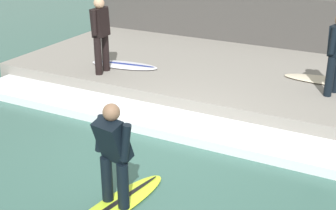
% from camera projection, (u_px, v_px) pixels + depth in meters
% --- Properties ---
extents(ground_plane, '(28.00, 28.00, 0.00)m').
position_uv_depth(ground_plane, '(157.00, 151.00, 7.95)').
color(ground_plane, '#386056').
extents(concrete_ledge, '(4.40, 10.21, 0.41)m').
position_uv_depth(concrete_ledge, '(233.00, 77.00, 10.88)').
color(concrete_ledge, gray).
rests_on(concrete_ledge, ground_plane).
extents(back_wall, '(0.50, 10.72, 1.74)m').
position_uv_depth(back_wall, '(266.00, 27.00, 12.63)').
color(back_wall, '#474442').
rests_on(back_wall, ground_plane).
extents(wave_foam_crest, '(1.04, 9.69, 0.17)m').
position_uv_depth(wave_foam_crest, '(181.00, 126.00, 8.70)').
color(wave_foam_crest, silver).
rests_on(wave_foam_crest, ground_plane).
extents(surfboard_riding, '(1.98, 0.78, 0.07)m').
position_uv_depth(surfboard_riding, '(116.00, 205.00, 6.45)').
color(surfboard_riding, '#BFE02D').
rests_on(surfboard_riding, ground_plane).
extents(surfer_riding, '(0.46, 0.62, 1.48)m').
position_uv_depth(surfer_riding, '(113.00, 150.00, 6.12)').
color(surfer_riding, black).
rests_on(surfer_riding, surfboard_riding).
extents(surfboard_waiting_near, '(0.65, 1.95, 0.06)m').
position_uv_depth(surfboard_waiting_near, '(330.00, 81.00, 9.93)').
color(surfboard_waiting_near, beige).
rests_on(surfboard_waiting_near, concrete_ledge).
extents(surfer_waiting_far, '(0.57, 0.28, 1.67)m').
position_uv_depth(surfer_waiting_far, '(101.00, 31.00, 10.20)').
color(surfer_waiting_far, black).
rests_on(surfer_waiting_far, concrete_ledge).
extents(surfboard_waiting_far, '(0.79, 1.71, 0.07)m').
position_uv_depth(surfboard_waiting_far, '(124.00, 65.00, 10.95)').
color(surfboard_waiting_far, silver).
rests_on(surfboard_waiting_far, concrete_ledge).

